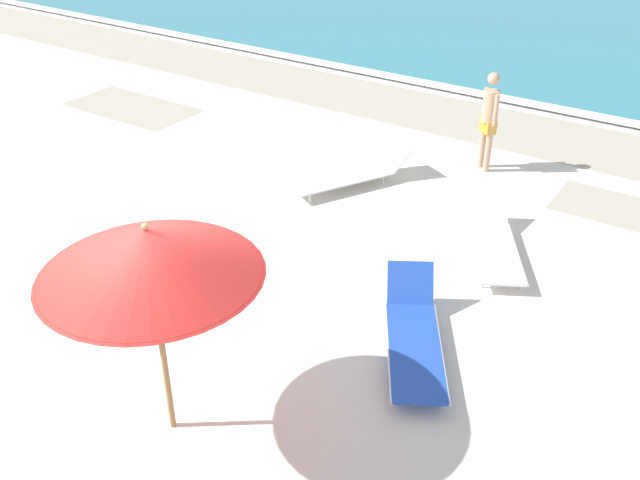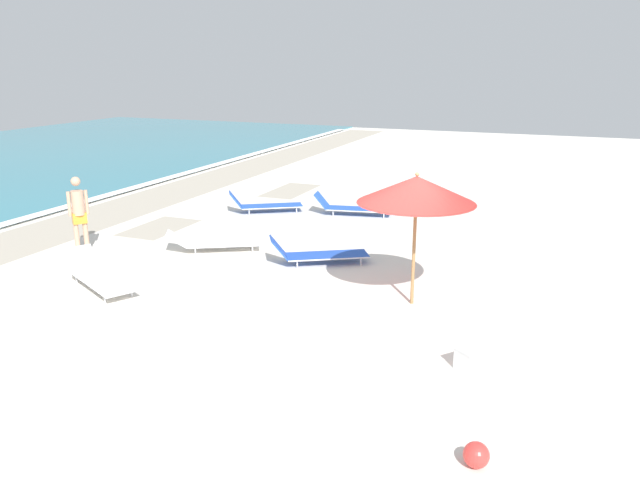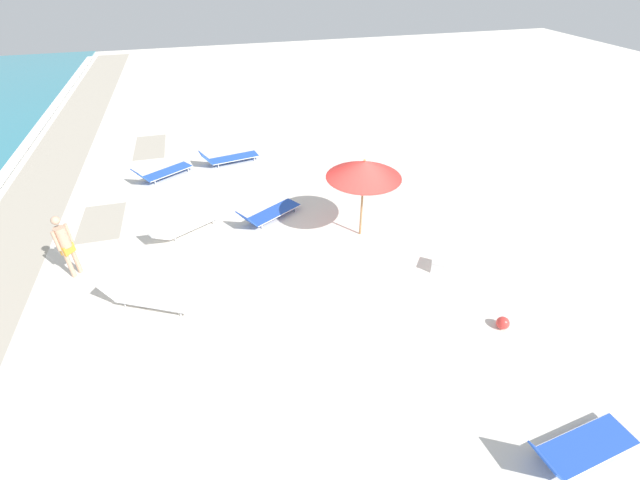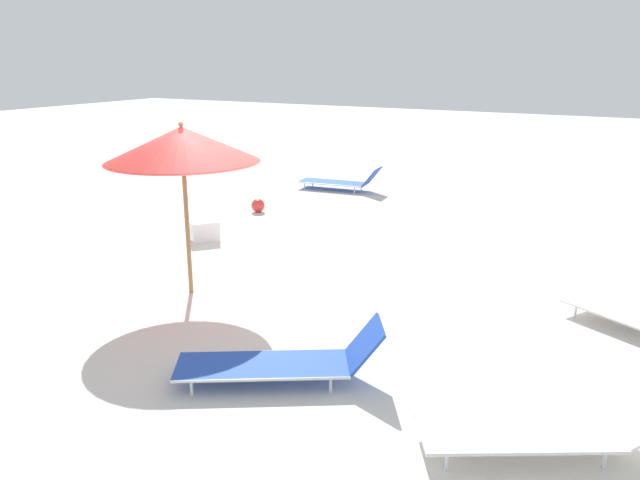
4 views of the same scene
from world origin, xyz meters
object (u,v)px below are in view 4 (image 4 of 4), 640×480
Objects in this scene: beach_umbrella at (182,145)px; beach_ball at (258,205)px; sun_lounger_near_water_right at (341,181)px; cooler_box at (205,231)px; sun_lounger_near_water_left at (545,429)px; sun_lounger_beside_umbrella at (284,361)px.

beach_umbrella is 5.11m from beach_ball.
sun_lounger_near_water_right reaches higher than cooler_box.
beach_ball is (2.87, -0.54, -0.08)m from sun_lounger_near_water_right.
sun_lounger_near_water_left is 7.44× the size of beach_ball.
sun_lounger_near_water_left is 7.39m from cooler_box.
sun_lounger_beside_umbrella reaches higher than sun_lounger_near_water_right.
sun_lounger_beside_umbrella is 1.01× the size of sun_lounger_near_water_right.
sun_lounger_near_water_right is at bearing 169.26° from beach_ball.
beach_ball is (-5.82, -6.84, -0.06)m from sun_lounger_near_water_left.
sun_lounger_near_water_left is 8.98m from beach_ball.
beach_ball is at bearing -16.98° from sun_lounger_near_water_right.
beach_umbrella is 1.13× the size of sun_lounger_beside_umbrella.
sun_lounger_near_water_left is 3.51× the size of cooler_box.
sun_lounger_beside_umbrella is 3.47× the size of cooler_box.
beach_ball is (-4.37, -1.80, -1.94)m from beach_umbrella.
beach_umbrella is 8.32× the size of beach_ball.
sun_lounger_beside_umbrella is at bearing 36.08° from beach_ball.
beach_ball is at bearing -131.96° from cooler_box.
cooler_box is (-3.62, -3.91, -0.03)m from sun_lounger_beside_umbrella.
beach_ball is at bearing -157.56° from beach_umbrella.
beach_umbrella is at bearing -152.27° from sun_lounger_beside_umbrella.
sun_lounger_near_water_right is at bearing -170.13° from beach_umbrella.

